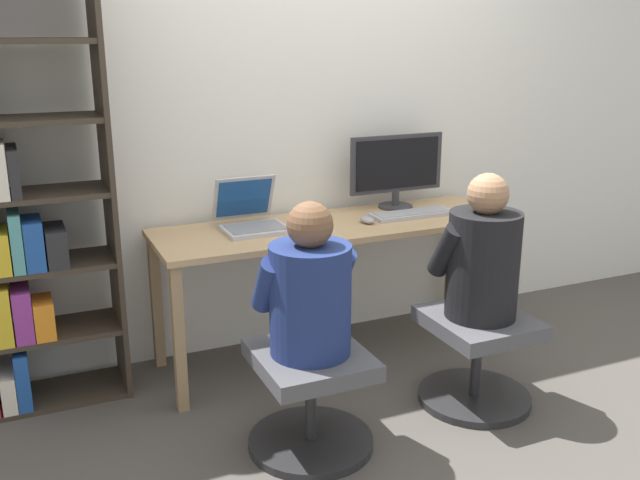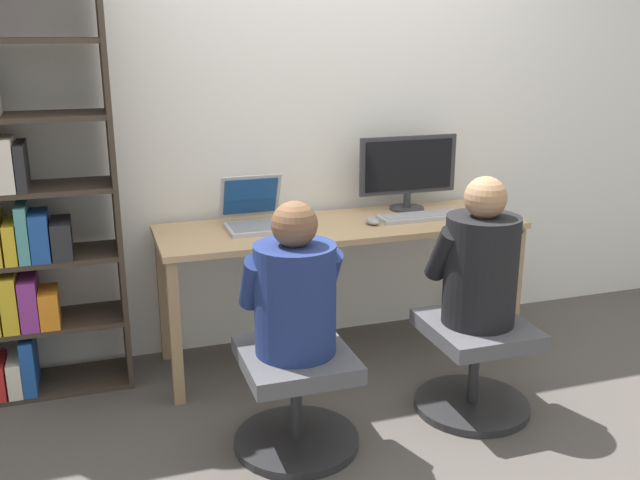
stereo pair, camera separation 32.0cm
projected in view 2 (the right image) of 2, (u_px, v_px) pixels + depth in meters
ground_plane at (360, 378)px, 3.58m from camera, size 14.00×14.00×0.00m
wall_back at (320, 104)px, 3.79m from camera, size 10.00×0.05×2.60m
desk at (341, 239)px, 3.66m from camera, size 1.86×0.58×0.73m
desktop_monitor at (408, 171)px, 3.85m from camera, size 0.56×0.19×0.41m
laptop at (256, 217)px, 3.56m from camera, size 0.31×0.35×0.25m
keyboard at (421, 216)px, 3.73m from camera, size 0.45×0.15×0.03m
computer_mouse_by_keyboard at (373, 221)px, 3.62m from camera, size 0.06×0.10×0.04m
office_chair_left at (474, 360)px, 3.23m from camera, size 0.53×0.53×0.43m
office_chair_right at (296, 393)px, 2.94m from camera, size 0.53×0.53×0.43m
person_at_monitor at (481, 262)px, 3.10m from camera, size 0.40×0.34×0.66m
person_at_laptop at (295, 290)px, 2.82m from camera, size 0.40×0.33×0.62m
bookshelf at (1, 209)px, 3.19m from camera, size 0.81×0.33×1.97m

